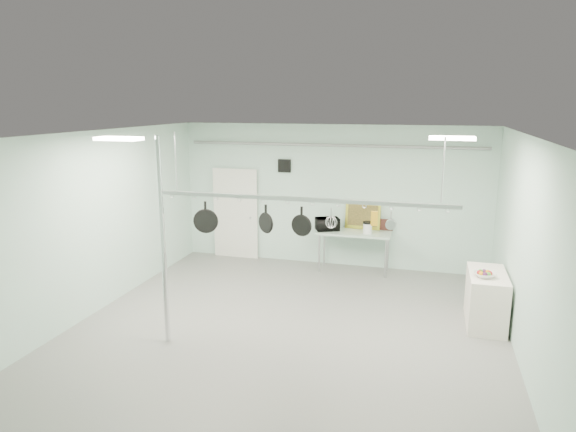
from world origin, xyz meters
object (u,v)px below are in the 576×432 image
(skillet_mid, at_px, (266,219))
(coffee_canister, at_px, (367,228))
(fruit_bowl, at_px, (484,275))
(skillet_right, at_px, (302,221))
(skillet_left, at_px, (206,217))
(side_cabinet, at_px, (486,299))
(chrome_pole, at_px, (163,243))
(prep_table, at_px, (354,235))
(microwave, at_px, (327,224))
(pot_rack, at_px, (300,197))

(skillet_mid, bearing_deg, coffee_canister, 101.53)
(fruit_bowl, relative_size, skillet_right, 0.70)
(fruit_bowl, xyz_separation_m, skillet_left, (-4.47, -0.88, 0.88))
(coffee_canister, distance_m, skillet_left, 4.02)
(skillet_mid, bearing_deg, side_cabinet, 50.29)
(chrome_pole, xyz_separation_m, skillet_left, (0.30, 0.90, 0.22))
(skillet_mid, bearing_deg, chrome_pole, -113.27)
(chrome_pole, distance_m, prep_table, 4.85)
(microwave, bearing_deg, fruit_bowl, 117.61)
(chrome_pole, distance_m, skillet_right, 2.14)
(side_cabinet, relative_size, pot_rack, 0.25)
(chrome_pole, xyz_separation_m, prep_table, (2.30, 4.20, -0.77))
(pot_rack, xyz_separation_m, skillet_mid, (-0.56, 0.00, -0.37))
(chrome_pole, distance_m, microwave, 4.53)
(fruit_bowl, bearing_deg, prep_table, 135.57)
(skillet_left, bearing_deg, skillet_right, -15.88)
(chrome_pole, xyz_separation_m, side_cabinet, (4.85, 2.00, -1.15))
(chrome_pole, xyz_separation_m, skillet_mid, (1.34, 0.90, 0.26))
(skillet_left, bearing_deg, microwave, 50.74)
(microwave, relative_size, skillet_right, 1.06)
(skillet_left, xyz_separation_m, skillet_mid, (1.04, 0.00, 0.04))
(side_cabinet, bearing_deg, pot_rack, -159.55)
(chrome_pole, bearing_deg, skillet_right, 25.02)
(skillet_mid, bearing_deg, pot_rack, 32.88)
(pot_rack, bearing_deg, fruit_bowl, 17.11)
(prep_table, xyz_separation_m, skillet_right, (-0.37, -3.30, 1.02))
(chrome_pole, height_order, microwave, chrome_pole)
(pot_rack, distance_m, skillet_mid, 0.67)
(side_cabinet, relative_size, coffee_canister, 5.45)
(side_cabinet, relative_size, skillet_right, 2.55)
(coffee_canister, height_order, skillet_mid, skillet_mid)
(prep_table, relative_size, skillet_right, 3.40)
(prep_table, distance_m, skillet_mid, 3.59)
(skillet_left, relative_size, skillet_mid, 1.16)
(microwave, bearing_deg, prep_table, 159.62)
(prep_table, bearing_deg, chrome_pole, -118.71)
(microwave, xyz_separation_m, skillet_mid, (-0.36, -3.26, 0.81))
(skillet_left, bearing_deg, chrome_pole, -124.15)
(pot_rack, relative_size, skillet_mid, 10.44)
(side_cabinet, xyz_separation_m, fruit_bowl, (-0.08, -0.22, 0.49))
(coffee_canister, height_order, skillet_left, skillet_left)
(chrome_pole, relative_size, fruit_bowl, 9.64)
(coffee_canister, height_order, skillet_right, skillet_right)
(pot_rack, xyz_separation_m, skillet_right, (0.03, 0.00, -0.38))
(prep_table, height_order, skillet_right, skillet_right)
(microwave, relative_size, fruit_bowl, 1.51)
(prep_table, height_order, side_cabinet, prep_table)
(side_cabinet, bearing_deg, fruit_bowl, -110.93)
(chrome_pole, height_order, fruit_bowl, chrome_pole)
(pot_rack, bearing_deg, skillet_mid, 180.00)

